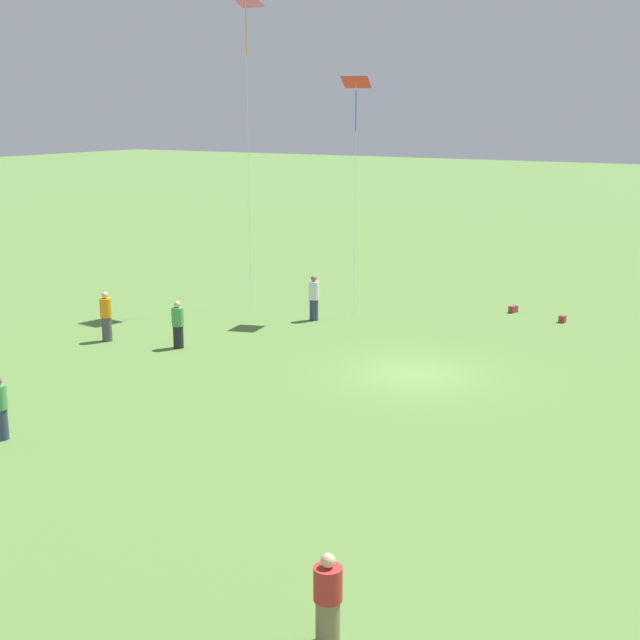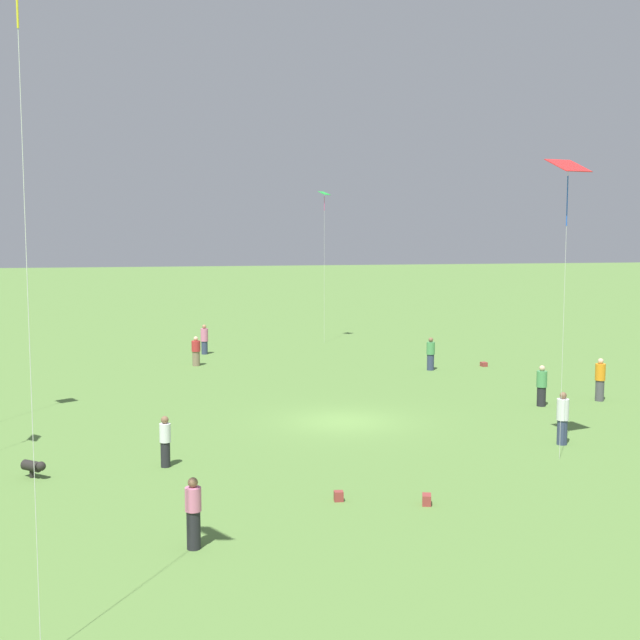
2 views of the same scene
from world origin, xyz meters
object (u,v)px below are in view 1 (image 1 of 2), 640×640
(picnic_bag_2, at_px, (562,319))
(person_7, at_px, (314,298))
(person_1, at_px, (328,600))
(person_3, at_px, (178,325))
(person_4, at_px, (106,317))
(person_5, at_px, (0,409))
(kite_5, at_px, (356,89))
(picnic_bag_1, at_px, (513,309))
(kite_3, at_px, (246,9))

(picnic_bag_2, bearing_deg, person_7, -61.60)
(person_1, xyz_separation_m, person_7, (-19.23, -11.82, 0.15))
(person_3, bearing_deg, person_7, 44.25)
(person_3, distance_m, picnic_bag_2, 15.43)
(person_1, distance_m, person_4, 20.87)
(person_1, relative_size, person_7, 0.86)
(person_4, relative_size, person_7, 1.01)
(person_1, height_order, person_5, person_5)
(person_1, bearing_deg, person_5, -20.57)
(person_4, xyz_separation_m, person_5, (8.92, 4.81, -0.08))
(kite_5, relative_size, picnic_bag_1, 22.14)
(person_3, xyz_separation_m, kite_3, (-7.23, -1.86, 11.52))
(person_7, height_order, kite_3, kite_3)
(person_3, xyz_separation_m, picnic_bag_2, (-10.96, 10.84, -0.71))
(person_5, bearing_deg, person_7, -57.02)
(person_5, distance_m, picnic_bag_2, 22.34)
(person_5, bearing_deg, picnic_bag_2, -80.27)
(person_1, distance_m, person_7, 22.57)
(person_4, relative_size, person_5, 1.08)
(person_1, height_order, person_3, person_3)
(picnic_bag_1, bearing_deg, kite_5, -56.25)
(person_1, relative_size, person_3, 0.92)
(person_3, distance_m, kite_5, 11.86)
(person_1, distance_m, kite_5, 25.10)
(person_3, height_order, picnic_bag_2, person_3)
(kite_3, distance_m, picnic_bag_1, 16.66)
(person_4, height_order, kite_3, kite_3)
(kite_3, xyz_separation_m, kite_5, (-0.71, 4.77, -3.20))
(kite_5, xyz_separation_m, picnic_bag_2, (-3.02, 7.93, -9.02))
(person_1, height_order, kite_5, kite_5)
(person_1, relative_size, person_5, 0.93)
(picnic_bag_1, xyz_separation_m, picnic_bag_2, (0.74, 2.30, -0.00))
(person_5, distance_m, person_7, 15.68)
(person_4, distance_m, picnic_bag_2, 17.98)
(person_3, relative_size, picnic_bag_1, 3.96)
(picnic_bag_1, bearing_deg, person_4, -43.02)
(person_3, height_order, person_5, person_3)
(kite_3, bearing_deg, person_1, 179.63)
(person_7, bearing_deg, picnic_bag_2, -89.30)
(kite_5, bearing_deg, person_1, 144.86)
(person_5, relative_size, person_7, 0.93)
(person_3, bearing_deg, person_1, -71.29)
(person_4, xyz_separation_m, picnic_bag_1, (-12.28, 11.46, -0.77))
(person_1, relative_size, picnic_bag_2, 5.68)
(kite_3, distance_m, picnic_bag_2, 18.02)
(person_5, xyz_separation_m, person_7, (-15.68, 0.11, 0.07))
(person_7, relative_size, picnic_bag_1, 4.23)
(person_5, height_order, picnic_bag_1, person_5)
(person_7, xyz_separation_m, picnic_bag_2, (-4.78, 8.85, -0.78))
(person_4, bearing_deg, person_5, -10.31)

